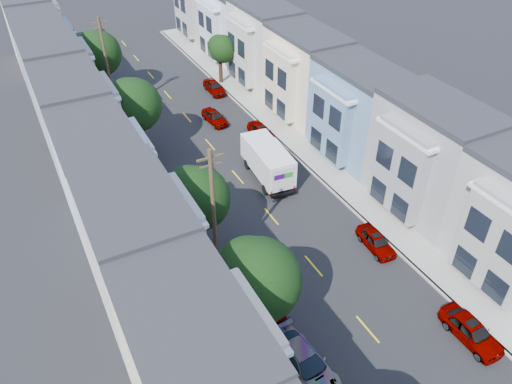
% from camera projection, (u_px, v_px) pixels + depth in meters
% --- Properties ---
extents(ground, '(160.00, 160.00, 0.00)m').
position_uv_depth(ground, '(313.00, 266.00, 34.31)').
color(ground, black).
rests_on(ground, ground).
extents(road_slab, '(12.00, 70.00, 0.02)m').
position_uv_depth(road_slab, '(223.00, 160.00, 44.96)').
color(road_slab, black).
rests_on(road_slab, ground).
extents(curb_left, '(0.30, 70.00, 0.15)m').
position_uv_depth(curb_left, '(159.00, 177.00, 42.68)').
color(curb_left, gray).
rests_on(curb_left, ground).
extents(curb_right, '(0.30, 70.00, 0.15)m').
position_uv_depth(curb_right, '(281.00, 143.00, 47.15)').
color(curb_right, gray).
rests_on(curb_right, ground).
extents(sidewalk_left, '(2.60, 70.00, 0.15)m').
position_uv_depth(sidewalk_left, '(144.00, 181.00, 42.20)').
color(sidewalk_left, gray).
rests_on(sidewalk_left, ground).
extents(sidewalk_right, '(2.60, 70.00, 0.15)m').
position_uv_depth(sidewalk_right, '(293.00, 140.00, 47.63)').
color(sidewalk_right, gray).
rests_on(sidewalk_right, ground).
extents(centerline, '(0.12, 70.00, 0.01)m').
position_uv_depth(centerline, '(223.00, 160.00, 44.96)').
color(centerline, gold).
rests_on(centerline, ground).
extents(townhouse_row_left, '(5.00, 70.00, 8.50)m').
position_uv_depth(townhouse_row_left, '(99.00, 195.00, 40.85)').
color(townhouse_row_left, '#5F80A0').
rests_on(townhouse_row_left, ground).
extents(townhouse_row_right, '(5.00, 70.00, 8.50)m').
position_uv_depth(townhouse_row_right, '(326.00, 132.00, 49.08)').
color(townhouse_row_right, '#5F80A0').
rests_on(townhouse_row_right, ground).
extents(tree_b, '(4.70, 4.70, 7.43)m').
position_uv_depth(tree_b, '(257.00, 281.00, 26.39)').
color(tree_b, black).
rests_on(tree_b, ground).
extents(tree_c, '(4.40, 4.40, 6.87)m').
position_uv_depth(tree_c, '(196.00, 199.00, 32.73)').
color(tree_c, black).
rests_on(tree_c, ground).
extents(tree_d, '(4.70, 4.70, 7.34)m').
position_uv_depth(tree_d, '(133.00, 106.00, 42.72)').
color(tree_d, black).
rests_on(tree_d, ground).
extents(tree_e, '(4.70, 4.70, 7.52)m').
position_uv_depth(tree_e, '(98.00, 54.00, 51.68)').
color(tree_e, black).
rests_on(tree_e, ground).
extents(tree_far_r, '(3.10, 3.10, 5.56)m').
position_uv_depth(tree_far_r, '(222.00, 50.00, 55.85)').
color(tree_far_r, black).
rests_on(tree_far_r, ground).
extents(utility_pole_near, '(1.60, 0.26, 10.00)m').
position_uv_depth(utility_pole_near, '(214.00, 219.00, 30.32)').
color(utility_pole_near, '#42301E').
rests_on(utility_pole_near, ground).
extents(utility_pole_far, '(1.60, 0.26, 10.00)m').
position_uv_depth(utility_pole_far, '(108.00, 68.00, 48.78)').
color(utility_pole_far, '#42301E').
rests_on(utility_pole_far, ground).
extents(fedex_truck, '(2.45, 6.37, 3.06)m').
position_uv_depth(fedex_truck, '(268.00, 161.00, 41.78)').
color(fedex_truck, silver).
rests_on(fedex_truck, ground).
extents(lead_sedan, '(1.81, 3.97, 1.25)m').
position_uv_depth(lead_sedan, '(215.00, 117.00, 50.16)').
color(lead_sedan, black).
rests_on(lead_sedan, ground).
extents(parked_left_b, '(2.48, 5.05, 1.46)m').
position_uv_depth(parked_left_b, '(304.00, 363.00, 27.37)').
color(parked_left_b, black).
rests_on(parked_left_b, ground).
extents(parked_left_c, '(1.88, 4.71, 1.52)m').
position_uv_depth(parked_left_c, '(261.00, 298.00, 31.01)').
color(parked_left_c, '#A4A5BA').
rests_on(parked_left_c, ground).
extents(parked_left_d, '(2.07, 4.21, 1.22)m').
position_uv_depth(parked_left_d, '(191.00, 198.00, 39.43)').
color(parked_left_d, '#5F130C').
rests_on(parked_left_d, ground).
extents(parked_right_a, '(1.65, 4.29, 1.39)m').
position_uv_depth(parked_right_a, '(471.00, 331.00, 29.11)').
color(parked_right_a, '#4F4F4F').
rests_on(parked_right_a, ground).
extents(parked_right_b, '(1.72, 3.86, 1.22)m').
position_uv_depth(parked_right_b, '(376.00, 241.00, 35.41)').
color(parked_right_b, silver).
rests_on(parked_right_b, ground).
extents(parked_right_c, '(1.57, 4.04, 1.31)m').
position_uv_depth(parked_right_c, '(262.00, 132.00, 47.71)').
color(parked_right_c, black).
rests_on(parked_right_c, ground).
extents(parked_right_d, '(1.55, 3.99, 1.29)m').
position_uv_depth(parked_right_d, '(214.00, 87.00, 55.71)').
color(parked_right_d, black).
rests_on(parked_right_d, ground).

